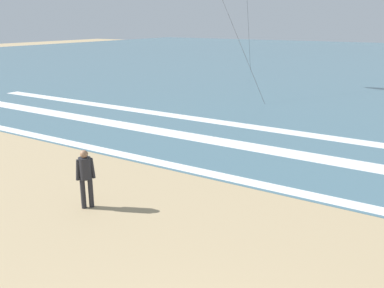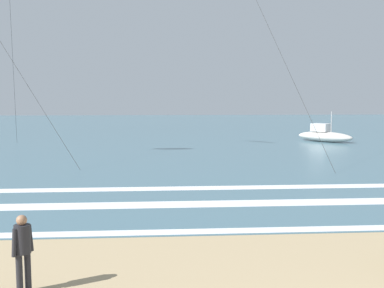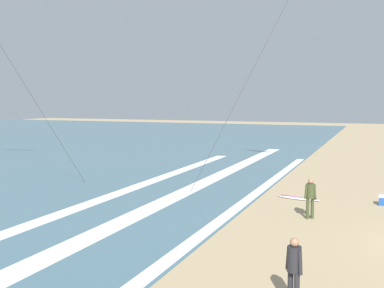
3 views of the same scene
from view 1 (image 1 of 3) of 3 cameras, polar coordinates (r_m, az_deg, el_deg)
wave_foam_mid_break at (r=15.34m, az=23.50°, el=-2.99°), size 54.64×1.03×0.01m
wave_foam_outer_break at (r=18.39m, az=20.12°, el=0.51°), size 44.35×0.82×0.01m
surfer_mid_group at (r=11.22m, az=-14.37°, el=-3.96°), size 0.37×0.46×1.60m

